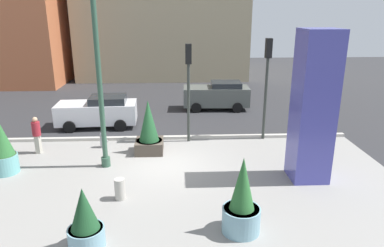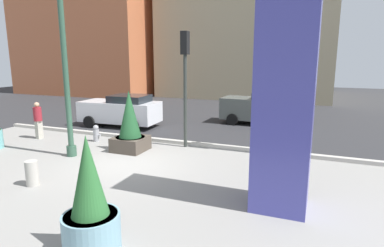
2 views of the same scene
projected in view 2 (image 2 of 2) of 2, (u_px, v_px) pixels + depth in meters
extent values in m
plane|color=#2D2D30|center=(174.00, 138.00, 15.18)|extent=(60.00, 60.00, 0.00)
cube|color=gray|center=(88.00, 184.00, 9.72)|extent=(18.00, 10.00, 0.02)
cube|color=#B7B2A8|center=(165.00, 141.00, 14.36)|extent=(18.00, 0.24, 0.16)
cylinder|color=#335642|center=(72.00, 151.00, 12.40)|extent=(0.36, 0.36, 0.40)
cylinder|color=#335642|center=(65.00, 68.00, 11.77)|extent=(0.20, 0.20, 6.64)
cube|color=#4C4CAD|center=(285.00, 97.00, 7.73)|extent=(1.32, 1.32, 5.56)
cube|color=#4C4238|center=(131.00, 144.00, 13.08)|extent=(1.23, 1.23, 0.57)
cylinder|color=#382819|center=(130.00, 137.00, 13.03)|extent=(1.17, 1.17, 0.04)
cone|color=#1E4C28|center=(129.00, 114.00, 12.84)|extent=(0.89, 0.89, 1.85)
cylinder|color=#7AA8B7|center=(92.00, 233.00, 6.33)|extent=(1.11, 1.11, 0.76)
cylinder|color=#382819|center=(91.00, 215.00, 6.25)|extent=(1.02, 1.02, 0.04)
cone|color=#2D6B33|center=(88.00, 176.00, 6.09)|extent=(0.72, 0.72, 1.57)
cylinder|color=#99999E|center=(96.00, 135.00, 14.51)|extent=(0.26, 0.26, 0.55)
sphere|color=#99999E|center=(96.00, 128.00, 14.44)|extent=(0.24, 0.24, 0.24)
cylinder|color=#99999E|center=(99.00, 135.00, 14.44)|extent=(0.12, 0.10, 0.10)
cylinder|color=#B2ADA3|center=(32.00, 173.00, 9.54)|extent=(0.36, 0.36, 0.75)
cylinder|color=#333833|center=(280.00, 104.00, 12.08)|extent=(0.14, 0.14, 4.01)
cube|color=black|center=(284.00, 35.00, 11.59)|extent=(0.28, 0.32, 0.90)
sphere|color=yellow|center=(285.00, 28.00, 11.69)|extent=(0.18, 0.18, 0.18)
cylinder|color=#333833|center=(185.00, 102.00, 13.30)|extent=(0.14, 0.14, 3.79)
cube|color=black|center=(185.00, 43.00, 12.83)|extent=(0.28, 0.32, 0.90)
sphere|color=green|center=(187.00, 36.00, 12.93)|extent=(0.18, 0.18, 0.18)
cube|color=silver|center=(120.00, 111.00, 17.60)|extent=(4.30, 2.00, 1.06)
cube|color=#1E2328|center=(130.00, 99.00, 17.25)|extent=(1.97, 1.68, 0.37)
cylinder|color=black|center=(89.00, 122.00, 17.29)|extent=(0.65, 0.25, 0.64)
cylinder|color=black|center=(109.00, 116.00, 18.96)|extent=(0.65, 0.25, 0.64)
cylinder|color=black|center=(133.00, 125.00, 16.44)|extent=(0.65, 0.25, 0.64)
cylinder|color=black|center=(150.00, 119.00, 18.12)|extent=(0.65, 0.25, 0.64)
cube|color=#565B56|center=(260.00, 109.00, 18.10)|extent=(4.21, 1.86, 1.17)
cube|color=#1E2328|center=(272.00, 96.00, 17.70)|extent=(1.92, 1.57, 0.34)
cylinder|color=black|center=(232.00, 119.00, 17.96)|extent=(0.65, 0.24, 0.64)
cylinder|color=black|center=(241.00, 114.00, 19.48)|extent=(0.65, 0.24, 0.64)
cylinder|color=black|center=(280.00, 123.00, 16.93)|extent=(0.65, 0.24, 0.64)
cylinder|color=black|center=(285.00, 118.00, 18.46)|extent=(0.65, 0.24, 0.64)
cube|color=#B2AD9E|center=(39.00, 130.00, 14.99)|extent=(0.21, 0.29, 0.84)
cylinder|color=maroon|center=(38.00, 114.00, 14.84)|extent=(0.37, 0.37, 0.63)
sphere|color=tan|center=(37.00, 105.00, 14.75)|extent=(0.23, 0.23, 0.23)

